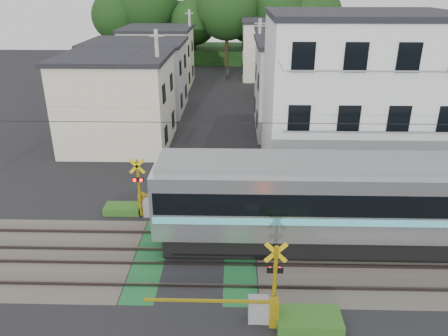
{
  "coord_description": "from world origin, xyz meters",
  "views": [
    {
      "loc": [
        1.63,
        -15.41,
        10.78
      ],
      "look_at": [
        1.1,
        5.0,
        2.01
      ],
      "focal_mm": 35.0,
      "sensor_mm": 36.0,
      "label": 1
    }
  ],
  "objects_px": {
    "apartment_block": "(354,97)",
    "crossing_signal_near": "(261,305)",
    "crossing_signal_far": "(149,202)",
    "pedestrian": "(228,74)"
  },
  "relations": [
    {
      "from": "crossing_signal_near",
      "to": "apartment_block",
      "type": "height_order",
      "value": "apartment_block"
    },
    {
      "from": "crossing_signal_far",
      "to": "apartment_block",
      "type": "relative_size",
      "value": 0.46
    },
    {
      "from": "apartment_block",
      "to": "crossing_signal_near",
      "type": "bearing_deg",
      "value": -114.22
    },
    {
      "from": "crossing_signal_far",
      "to": "apartment_block",
      "type": "height_order",
      "value": "apartment_block"
    },
    {
      "from": "crossing_signal_near",
      "to": "apartment_block",
      "type": "distance_m",
      "value": 14.95
    },
    {
      "from": "crossing_signal_far",
      "to": "crossing_signal_near",
      "type": "bearing_deg",
      "value": -54.71
    },
    {
      "from": "crossing_signal_near",
      "to": "crossing_signal_far",
      "type": "distance_m",
      "value": 8.95
    },
    {
      "from": "crossing_signal_near",
      "to": "pedestrian",
      "type": "xyz_separation_m",
      "value": [
        -1.86,
        39.59,
        0.04
      ]
    },
    {
      "from": "crossing_signal_far",
      "to": "pedestrian",
      "type": "height_order",
      "value": "crossing_signal_far"
    },
    {
      "from": "crossing_signal_far",
      "to": "apartment_block",
      "type": "distance_m",
      "value": 13.14
    }
  ]
}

